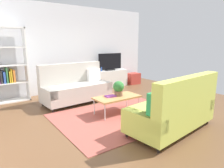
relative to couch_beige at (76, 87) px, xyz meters
The scene contains 14 objects.
ground_plane 1.48m from the couch_beige, 72.80° to the right, with size 7.68×7.68×0.00m, color brown.
wall_far 1.81m from the couch_beige, 73.85° to the left, with size 6.40×0.12×2.90m, color silver.
area_rug 1.71m from the couch_beige, 78.10° to the right, with size 2.90×2.20×0.01m, color #9E4C42.
couch_beige is the anchor object (origin of this frame).
couch_green 2.92m from the couch_beige, 76.51° to the right, with size 1.98×1.04×1.10m.
coffee_table 1.47m from the couch_beige, 74.59° to the right, with size 1.10×0.56×0.42m.
tv_console 2.23m from the couch_beige, 29.83° to the left, with size 1.40×0.44×0.64m, color silver.
tv 2.27m from the couch_beige, 29.38° to the left, with size 1.00×0.20×0.64m.
bookshelf 2.03m from the couch_beige, 144.87° to the left, with size 1.10×0.36×2.10m.
storage_trunk 3.20m from the couch_beige, 18.38° to the left, with size 0.52×0.40×0.44m, color #B2382D.
potted_plant 1.47m from the couch_beige, 71.89° to the right, with size 0.27×0.27×0.36m.
table_book_0 1.37m from the couch_beige, 79.56° to the right, with size 0.24×0.18×0.03m, color purple.
vase_0 1.80m from the couch_beige, 40.58° to the left, with size 0.11×0.11×0.15m, color silver.
bottle_0 1.88m from the couch_beige, 35.01° to the left, with size 0.06×0.06×0.15m, color #3359B2.
Camera 1 is at (-2.77, -3.72, 1.68)m, focal length 31.86 mm.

